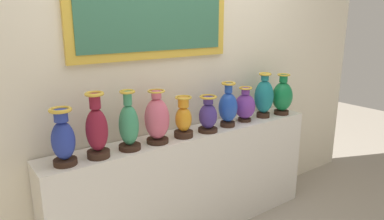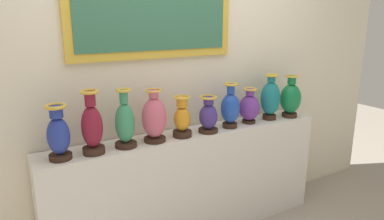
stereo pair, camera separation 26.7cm
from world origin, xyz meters
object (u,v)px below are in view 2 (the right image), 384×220
(vase_rose, at_px, (154,118))
(vase_burgundy, at_px, (92,127))
(vase_indigo, at_px, (208,116))
(vase_sapphire, at_px, (230,108))
(vase_jade, at_px, (125,123))
(vase_teal, at_px, (270,98))
(vase_cobalt, at_px, (58,135))
(vase_emerald, at_px, (290,99))
(vase_amber, at_px, (182,119))
(vase_violet, at_px, (249,107))

(vase_rose, bearing_deg, vase_burgundy, -178.27)
(vase_indigo, distance_m, vase_sapphire, 0.22)
(vase_jade, distance_m, vase_rose, 0.22)
(vase_indigo, relative_size, vase_teal, 0.72)
(vase_cobalt, xyz_separation_m, vase_emerald, (1.96, -0.01, 0.00))
(vase_amber, relative_size, vase_sapphire, 0.84)
(vase_jade, bearing_deg, vase_burgundy, -177.19)
(vase_cobalt, distance_m, vase_rose, 0.65)
(vase_teal, bearing_deg, vase_rose, -179.23)
(vase_sapphire, bearing_deg, vase_violet, 6.12)
(vase_cobalt, height_order, vase_violet, vase_cobalt)
(vase_cobalt, bearing_deg, vase_teal, 0.67)
(vase_cobalt, relative_size, vase_burgundy, 0.84)
(vase_violet, distance_m, vase_emerald, 0.44)
(vase_indigo, bearing_deg, vase_burgundy, 179.86)
(vase_burgundy, height_order, vase_amber, vase_burgundy)
(vase_burgundy, height_order, vase_violet, vase_burgundy)
(vase_cobalt, distance_m, vase_jade, 0.43)
(vase_cobalt, bearing_deg, vase_rose, 0.50)
(vase_rose, height_order, vase_sapphire, vase_rose)
(vase_rose, distance_m, vase_violet, 0.88)
(vase_amber, bearing_deg, vase_rose, 178.17)
(vase_teal, bearing_deg, vase_sapphire, -177.67)
(vase_cobalt, relative_size, vase_amber, 1.15)
(vase_rose, xyz_separation_m, vase_emerald, (1.31, -0.02, -0.00))
(vase_burgundy, distance_m, vase_sapphire, 1.11)
(vase_amber, height_order, vase_teal, vase_teal)
(vase_amber, bearing_deg, vase_jade, 179.39)
(vase_sapphire, bearing_deg, vase_jade, 179.96)
(vase_jade, bearing_deg, vase_amber, -0.61)
(vase_cobalt, bearing_deg, vase_sapphire, 0.12)
(vase_jade, bearing_deg, vase_indigo, -1.13)
(vase_burgundy, distance_m, vase_violet, 1.32)
(vase_violet, bearing_deg, vase_sapphire, -173.88)
(vase_indigo, distance_m, vase_teal, 0.66)
(vase_sapphire, bearing_deg, vase_amber, -179.48)
(vase_rose, bearing_deg, vase_violet, 1.31)
(vase_rose, height_order, vase_emerald, vase_rose)
(vase_cobalt, distance_m, vase_emerald, 1.96)
(vase_jade, distance_m, vase_teal, 1.32)
(vase_rose, distance_m, vase_indigo, 0.45)
(vase_cobalt, height_order, vase_teal, vase_teal)
(vase_rose, distance_m, vase_sapphire, 0.66)
(vase_burgundy, bearing_deg, vase_indigo, -0.14)
(vase_burgundy, xyz_separation_m, vase_jade, (0.22, 0.01, -0.02))
(vase_rose, xyz_separation_m, vase_sapphire, (0.66, -0.00, -0.01))
(vase_emerald, bearing_deg, vase_amber, 179.48)
(vase_sapphire, relative_size, vase_teal, 0.92)
(vase_emerald, bearing_deg, vase_teal, 171.37)
(vase_cobalt, distance_m, vase_amber, 0.87)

